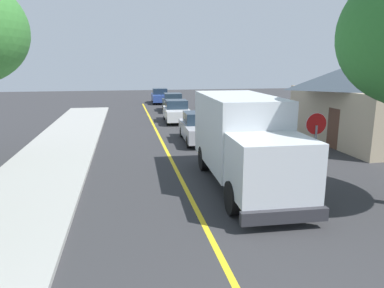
{
  "coord_description": "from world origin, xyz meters",
  "views": [
    {
      "loc": [
        -2.02,
        -2.07,
        4.31
      ],
      "look_at": [
        0.41,
        10.6,
        1.4
      ],
      "focal_mm": 33.03,
      "sensor_mm": 36.0,
      "label": 1
    }
  ],
  "objects": [
    {
      "name": "parked_car_far",
      "position": [
        2.49,
        31.11,
        0.79
      ],
      "size": [
        1.99,
        4.47,
        1.67
      ],
      "color": "#4C564C",
      "rests_on": "ground"
    },
    {
      "name": "parked_car_mid",
      "position": [
        1.88,
        24.62,
        0.79
      ],
      "size": [
        1.97,
        4.47,
        1.67
      ],
      "color": "silver",
      "rests_on": "ground"
    },
    {
      "name": "parked_car_furthest",
      "position": [
        1.99,
        38.33,
        0.79
      ],
      "size": [
        1.93,
        4.45,
        1.67
      ],
      "color": "#2D4793",
      "rests_on": "ground"
    },
    {
      "name": "parked_car_near",
      "position": [
        2.09,
        17.28,
        0.79
      ],
      "size": [
        1.95,
        4.46,
        1.67
      ],
      "color": "#B7B7BC",
      "rests_on": "ground"
    },
    {
      "name": "centre_line_yellow",
      "position": [
        0.0,
        10.0,
        0.0
      ],
      "size": [
        0.16,
        56.0,
        0.01
      ],
      "primitive_type": "cube",
      "color": "gold",
      "rests_on": "ground"
    },
    {
      "name": "box_truck",
      "position": [
        2.11,
        9.78,
        1.77
      ],
      "size": [
        2.63,
        7.25,
        3.2
      ],
      "color": "silver",
      "rests_on": "ground"
    },
    {
      "name": "stop_sign",
      "position": [
        4.65,
        9.25,
        1.86
      ],
      "size": [
        0.8,
        0.1,
        2.65
      ],
      "color": "gray",
      "rests_on": "ground"
    }
  ]
}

